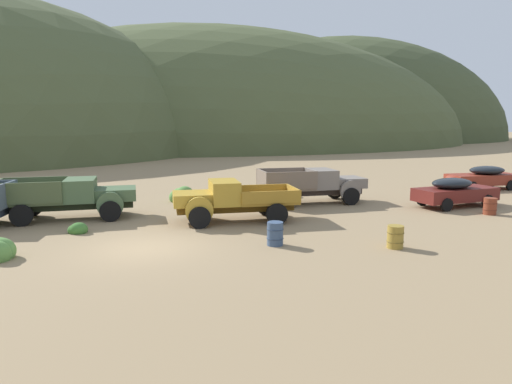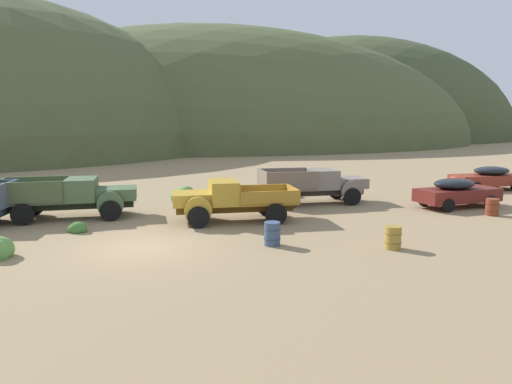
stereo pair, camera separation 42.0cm
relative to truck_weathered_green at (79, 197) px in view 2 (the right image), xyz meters
The scene contains 15 objects.
ground_plane 6.79m from the truck_weathered_green, 66.68° to the right, with size 300.00×300.00×0.00m, color #937A56.
hill_center 68.13m from the truck_weathered_green, 72.43° to the left, with size 102.75×63.36×43.45m, color #4C5633.
hill_distant 95.69m from the truck_weathered_green, 54.22° to the left, with size 80.42×55.67×47.66m, color #424C2D.
truck_weathered_green is the anchor object (origin of this frame).
truck_mustard 7.06m from the truck_weathered_green, 22.60° to the right, with size 5.77×2.89×1.89m.
truck_primer_gray 12.63m from the truck_weathered_green, ahead, with size 6.02×2.73×1.91m.
car_oxblood 19.47m from the truck_weathered_green, ahead, with size 4.92×2.23×1.57m.
car_rust_red 25.27m from the truck_weathered_green, ahead, with size 5.13×2.25×1.57m.
oil_drum_spare 10.28m from the truck_weathered_green, 44.36° to the right, with size 0.64×0.64×0.88m.
oil_drum_foreground 14.41m from the truck_weathered_green, 37.73° to the right, with size 0.62×0.62×0.83m.
oil_drum_by_truck 19.97m from the truck_weathered_green, 14.45° to the right, with size 0.65×0.65×0.83m.
bush_between_trucks 4.02m from the truck_weathered_green, 136.60° to the left, with size 0.76×0.82×0.64m.
bush_back_edge 11.72m from the truck_weathered_green, 16.48° to the left, with size 1.39×1.24×1.35m.
bush_lone_scrub 3.19m from the truck_weathered_green, 86.95° to the right, with size 0.81×0.65×0.57m.
bush_near_barrel 6.21m from the truck_weathered_green, 30.86° to the left, with size 1.44×1.27×1.14m.
Camera 2 is at (-0.40, -16.67, 4.59)m, focal length 32.02 mm.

